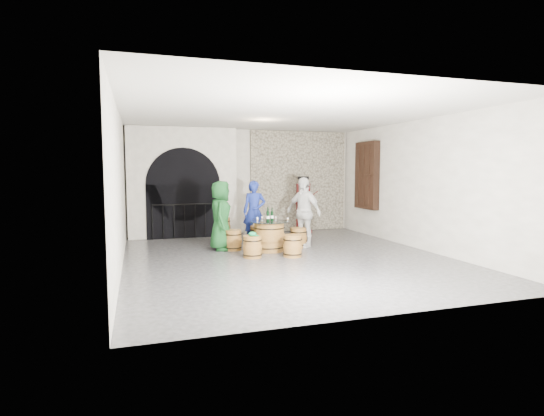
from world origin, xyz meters
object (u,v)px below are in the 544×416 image
object	(u,v)px
barrel_stool_far	(258,235)
wine_bottle_center	(272,216)
barrel_stool_left	(233,240)
person_white	(303,212)
barrel_stool_near_right	(293,246)
wine_bottle_left	(268,216)
barrel_table	(269,236)
person_blue	(254,212)
barrel_stool_near_left	(252,247)
wine_bottle_right	(268,215)
barrel_stool_right	(298,238)
corking_press	(303,200)
person_green	(221,216)
side_barrel	(223,227)

from	to	relation	value
barrel_stool_far	wine_bottle_center	distance (m)	1.07
barrel_stool_left	person_white	xyz separation A→B (m)	(1.82, -0.07, 0.64)
barrel_stool_near_right	person_white	world-z (taller)	person_white
barrel_stool_left	wine_bottle_left	xyz separation A→B (m)	(0.78, -0.40, 0.61)
barrel_table	person_blue	bearing A→B (deg)	91.72
barrel_stool_near_left	wine_bottle_right	distance (m)	1.21
barrel_table	barrel_stool_right	world-z (taller)	barrel_table
wine_bottle_left	barrel_stool_near_left	bearing A→B (deg)	-132.30
wine_bottle_left	corking_press	bearing A→B (deg)	53.35
barrel_stool_near_left	barrel_stool_near_right	bearing A→B (deg)	-11.24
barrel_stool_far	wine_bottle_right	distance (m)	0.93
person_blue	person_white	xyz separation A→B (m)	(1.04, -0.95, 0.05)
person_blue	wine_bottle_center	xyz separation A→B (m)	(0.12, -1.21, 0.02)
barrel_stool_far	person_white	world-z (taller)	person_white
person_white	corking_press	distance (m)	2.50
person_blue	barrel_stool_far	bearing A→B (deg)	-70.16
barrel_stool_near_left	corking_press	size ratio (longest dim) A/B	0.28
barrel_table	wine_bottle_right	xyz separation A→B (m)	(0.02, 0.18, 0.50)
wine_bottle_center	barrel_stool_near_right	bearing A→B (deg)	-75.70
barrel_table	person_green	distance (m)	1.29
barrel_table	person_white	world-z (taller)	person_white
barrel_stool_far	person_green	bearing A→B (deg)	-158.58
barrel_stool_right	side_barrel	size ratio (longest dim) A/B	0.88
person_green	wine_bottle_center	distance (m)	1.26
person_blue	wine_bottle_center	world-z (taller)	person_blue
person_green	corking_press	bearing A→B (deg)	-40.03
barrel_stool_right	side_barrel	xyz separation A→B (m)	(-1.48, 2.30, 0.03)
barrel_stool_left	barrel_stool_right	distance (m)	1.68
barrel_table	side_barrel	bearing A→B (deg)	103.86
barrel_stool_near_left	person_white	bearing A→B (deg)	30.36
barrel_stool_near_right	person_white	xyz separation A→B (m)	(0.71, 1.12, 0.64)
barrel_stool_far	barrel_stool_near_left	size ratio (longest dim) A/B	1.00
person_blue	barrel_stool_near_left	bearing A→B (deg)	-88.40
barrel_stool_far	person_green	world-z (taller)	person_green
barrel_table	person_green	xyz separation A→B (m)	(-1.09, 0.47, 0.49)
corking_press	barrel_table	bearing A→B (deg)	-123.13
barrel_stool_far	barrel_stool_near_right	size ratio (longest dim) A/B	1.00
barrel_table	corking_press	bearing A→B (deg)	53.40
wine_bottle_left	side_barrel	distance (m)	2.72
person_blue	corking_press	bearing A→B (deg)	53.06
side_barrel	wine_bottle_center	bearing A→B (deg)	-74.34
barrel_stool_near_left	side_barrel	distance (m)	3.20
wine_bottle_right	side_barrel	bearing A→B (deg)	105.44
barrel_table	wine_bottle_center	size ratio (longest dim) A/B	2.88
side_barrel	wine_bottle_left	bearing A→B (deg)	-77.23
person_green	person_blue	distance (m)	1.30
person_green	wine_bottle_center	xyz separation A→B (m)	(1.17, -0.45, 0.01)
barrel_table	barrel_stool_right	size ratio (longest dim) A/B	1.89
barrel_stool_far	person_blue	xyz separation A→B (m)	(-0.01, 0.34, 0.59)
person_blue	wine_bottle_left	xyz separation A→B (m)	(-0.00, -1.27, 0.02)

